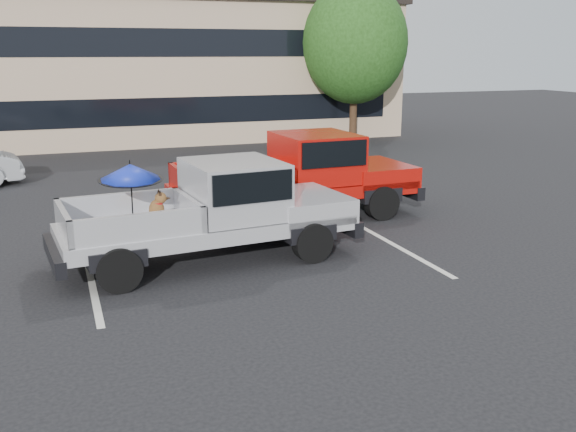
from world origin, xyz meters
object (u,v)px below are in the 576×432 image
silver_pickup (223,205)px  red_pickup (309,172)px  tree_right (355,43)px  tree_back (235,40)px

silver_pickup → red_pickup: bearing=36.7°
tree_right → silver_pickup: size_ratio=1.16×
tree_back → silver_pickup: (-6.51, -21.98, -3.36)m
tree_back → red_pickup: (-3.75, -19.49, -3.33)m
tree_right → silver_pickup: (-9.51, -13.98, -3.16)m
tree_right → silver_pickup: 17.20m
red_pickup → silver_pickup: bearing=-140.0°
tree_back → silver_pickup: 23.17m
tree_right → tree_back: bearing=110.6°
tree_back → red_pickup: bearing=-100.9°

